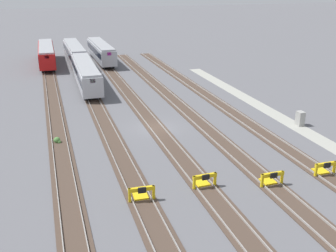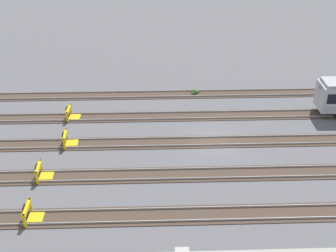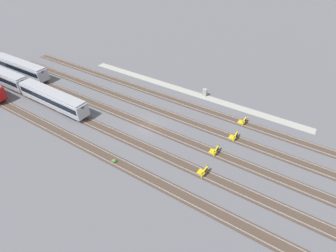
{
  "view_description": "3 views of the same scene",
  "coord_description": "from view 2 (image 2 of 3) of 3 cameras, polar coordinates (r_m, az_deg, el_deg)",
  "views": [
    {
      "loc": [
        -38.98,
        11.03,
        15.41
      ],
      "look_at": [
        -4.37,
        0.0,
        1.8
      ],
      "focal_mm": 42.0,
      "sensor_mm": 36.0,
      "label": 1
    },
    {
      "loc": [
        -5.63,
        -37.28,
        22.79
      ],
      "look_at": [
        -4.37,
        0.0,
        1.8
      ],
      "focal_mm": 50.0,
      "sensor_mm": 36.0,
      "label": 2
    },
    {
      "loc": [
        -24.12,
        30.96,
        30.43
      ],
      "look_at": [
        -4.37,
        0.0,
        1.8
      ],
      "focal_mm": 28.0,
      "sensor_mm": 36.0,
      "label": 3
    }
  ],
  "objects": [
    {
      "name": "ground_plane",
      "position": [
        44.06,
        5.69,
        -1.95
      ],
      "size": [
        400.0,
        400.0,
        0.0
      ],
      "primitive_type": "plane",
      "color": "#5B5B60"
    },
    {
      "name": "rail_track_nearest",
      "position": [
        35.67,
        7.73,
        -10.58
      ],
      "size": [
        90.0,
        2.23,
        0.21
      ],
      "color": "#47382D",
      "rests_on": "ground"
    },
    {
      "name": "rail_track_near_inner",
      "position": [
        39.73,
        6.6,
        -5.78
      ],
      "size": [
        90.0,
        2.23,
        0.21
      ],
      "color": "#47382D",
      "rests_on": "ground"
    },
    {
      "name": "rail_track_middle",
      "position": [
        44.03,
        5.69,
        -1.9
      ],
      "size": [
        90.0,
        2.24,
        0.21
      ],
      "color": "#47382D",
      "rests_on": "ground"
    },
    {
      "name": "rail_track_far_inner",
      "position": [
        48.51,
        4.95,
        1.29
      ],
      "size": [
        90.0,
        2.23,
        0.21
      ],
      "color": "#47382D",
      "rests_on": "ground"
    },
    {
      "name": "rail_track_farthest",
      "position": [
        53.12,
        4.34,
        3.92
      ],
      "size": [
        90.0,
        2.23,
        0.21
      ],
      "color": "#47382D",
      "rests_on": "ground"
    },
    {
      "name": "bumper_stop_nearest_track",
      "position": [
        36.08,
        -16.36,
        -10.2
      ],
      "size": [
        1.35,
        2.0,
        1.22
      ],
      "color": "gold",
      "rests_on": "ground"
    },
    {
      "name": "bumper_stop_near_inner_track",
      "position": [
        40.16,
        -15.09,
        -5.49
      ],
      "size": [
        1.35,
        2.0,
        1.22
      ],
      "color": "gold",
      "rests_on": "ground"
    },
    {
      "name": "bumper_stop_middle_track",
      "position": [
        44.16,
        -12.07,
        -1.65
      ],
      "size": [
        1.37,
        2.01,
        1.22
      ],
      "color": "gold",
      "rests_on": "ground"
    },
    {
      "name": "bumper_stop_far_inner_track",
      "position": [
        48.69,
        -11.69,
        1.48
      ],
      "size": [
        1.38,
        2.01,
        1.22
      ],
      "color": "gold",
      "rests_on": "ground"
    },
    {
      "name": "weed_clump",
      "position": [
        53.14,
        3.32,
        4.21
      ],
      "size": [
        0.92,
        0.7,
        0.64
      ],
      "color": "#4C7F3D",
      "rests_on": "ground"
    }
  ]
}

